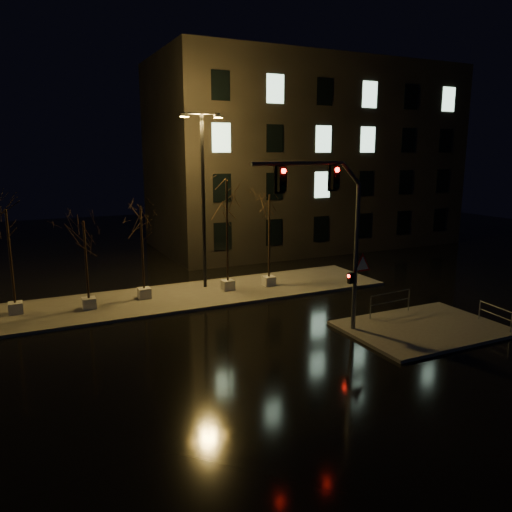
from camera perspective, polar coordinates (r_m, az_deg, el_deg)
ground at (r=22.70m, az=-1.86°, el=-8.48°), size 90.00×90.00×0.00m
median at (r=28.00m, az=-6.83°, el=-4.45°), size 22.00×5.00×0.15m
sidewalk_corner at (r=23.96m, az=18.54°, el=-7.81°), size 7.00×5.00×0.15m
building at (r=43.76m, az=5.51°, el=11.25°), size 25.00×12.00×15.00m
tree_0 at (r=26.30m, az=-26.48°, el=2.37°), size 1.80×1.80×5.23m
tree_1 at (r=25.81m, az=-19.00°, el=1.65°), size 1.80×1.80×4.55m
tree_2 at (r=26.84m, az=-12.98°, el=3.26°), size 1.80×1.80×5.10m
tree_3 at (r=27.73m, az=-3.35°, el=5.81°), size 1.80×1.80×6.37m
tree_4 at (r=28.71m, az=1.53°, el=4.69°), size 1.80×1.80×5.49m
traffic_signal_mast at (r=21.01m, az=9.03°, el=3.76°), size 6.02×0.48×7.35m
streetlight_main at (r=28.40m, az=-6.06°, el=7.58°), size 2.45×0.36×9.82m
guard_rail_a at (r=24.96m, az=15.11°, el=-4.88°), size 2.58×0.26×1.11m
guard_rail_b at (r=25.09m, az=25.66°, el=-5.90°), size 0.26×1.91×0.91m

